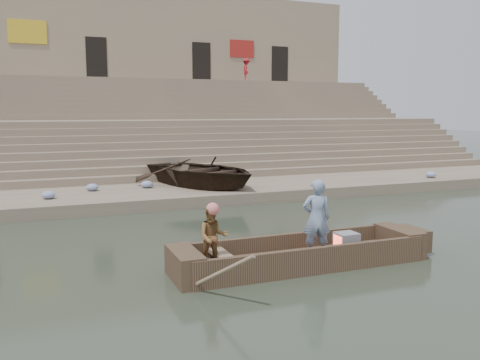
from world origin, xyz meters
TOP-DOWN VIEW (x-y plane):
  - ground at (0.00, 0.00)m, footprint 120.00×120.00m
  - lower_landing at (0.00, 8.00)m, footprint 32.00×4.00m
  - mid_landing at (0.00, 15.50)m, footprint 32.00×3.00m
  - upper_landing at (0.00, 22.50)m, footprint 32.00×3.00m
  - ghat_steps at (0.00, 17.19)m, footprint 32.00×11.00m
  - building_wall at (0.00, 26.50)m, footprint 32.00×5.07m
  - main_rowboat at (-0.69, -0.89)m, footprint 5.00×1.30m
  - rowboat_trim at (-0.49, -0.90)m, footprint 6.04×2.63m
  - standing_man at (-0.43, -1.04)m, footprint 0.68×0.54m
  - rowing_man at (-2.69, -0.95)m, footprint 0.68×0.58m
  - television at (0.42, -0.89)m, footprint 0.46×0.42m
  - beached_rowboat at (0.04, 8.40)m, footprint 5.54×6.36m
  - pedestrian at (7.64, 22.26)m, footprint 0.85×1.15m
  - cloth_bundles at (-0.41, 7.95)m, footprint 15.93×2.11m

SIDE VIEW (x-z plane):
  - ground at x=0.00m, z-range 0.00..0.00m
  - main_rowboat at x=-0.69m, z-range 0.00..0.22m
  - lower_landing at x=0.00m, z-range 0.00..0.40m
  - rowboat_trim at x=-0.49m, z-range -0.64..1.25m
  - television at x=0.42m, z-range 0.22..0.62m
  - cloth_bundles at x=-0.41m, z-range 0.40..0.66m
  - rowing_man at x=-2.69m, z-range 0.22..1.44m
  - beached_rowboat at x=0.04m, z-range 0.40..1.50m
  - standing_man at x=-0.43m, z-range 0.22..1.87m
  - mid_landing at x=0.00m, z-range 0.00..2.80m
  - ghat_steps at x=0.00m, z-range -0.80..4.40m
  - upper_landing at x=0.00m, z-range 0.00..5.20m
  - building_wall at x=0.00m, z-range 0.00..11.20m
  - pedestrian at x=7.64m, z-range 5.20..6.79m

